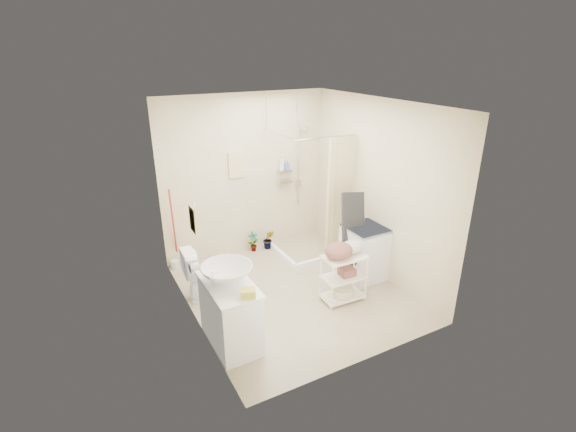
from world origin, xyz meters
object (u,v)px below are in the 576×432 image
vanity (230,313)px  washing_machine (364,252)px  toilet (211,272)px  laundry_rack (344,274)px

vanity → washing_machine: 2.35m
vanity → toilet: bearing=83.0°
vanity → laundry_rack: size_ratio=1.13×
washing_machine → laundry_rack: bearing=-150.3°
vanity → washing_machine: size_ratio=1.11×
toilet → vanity: bearing=177.4°
washing_machine → vanity: bearing=-168.5°
washing_machine → laundry_rack: (-0.63, -0.37, -0.01)m
laundry_rack → vanity: bearing=-173.6°
toilet → washing_machine: (2.18, -0.57, 0.03)m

